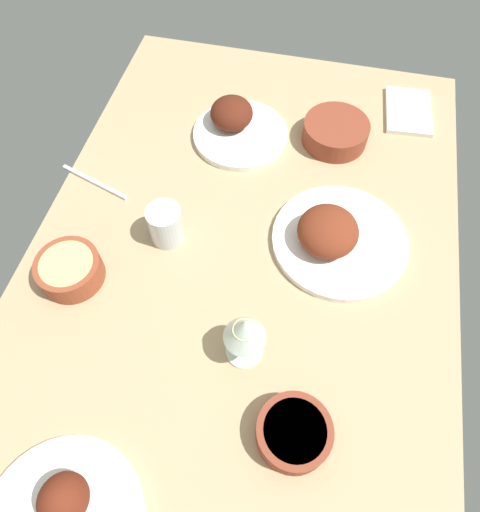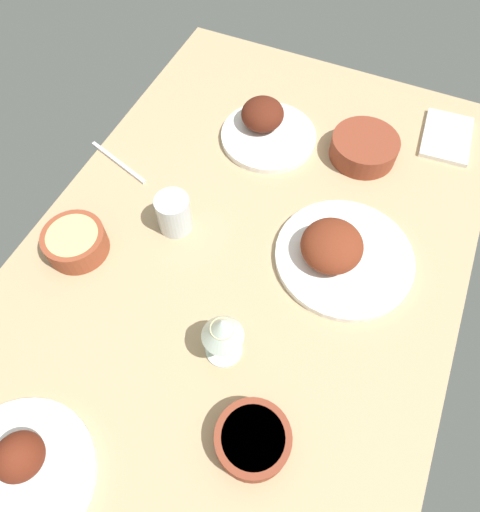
{
  "view_description": "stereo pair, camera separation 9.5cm",
  "coord_description": "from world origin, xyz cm",
  "px_view_note": "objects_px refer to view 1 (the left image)",
  "views": [
    {
      "loc": [
        47.96,
        10.9,
        87.5
      ],
      "look_at": [
        0.0,
        0.0,
        6.0
      ],
      "focal_mm": 32.33,
      "sensor_mm": 36.0,
      "label": 1
    },
    {
      "loc": [
        44.96,
        19.92,
        87.5
      ],
      "look_at": [
        0.0,
        0.0,
        6.0
      ],
      "focal_mm": 32.33,
      "sensor_mm": 36.0,
      "label": 2
    }
  ],
  "objects_px": {
    "plate_near_viewer": "(236,124)",
    "wine_glass": "(245,331)",
    "water_tumbler": "(166,225)",
    "folded_napkin": "(408,111)",
    "bowl_sauce": "(294,432)",
    "plate_center_main": "(334,236)",
    "bowl_pasta": "(335,132)",
    "bowl_potatoes": "(70,269)",
    "fork_loose": "(94,182)"
  },
  "relations": [
    {
      "from": "plate_center_main",
      "to": "wine_glass",
      "type": "relative_size",
      "value": 2.07
    },
    {
      "from": "wine_glass",
      "to": "folded_napkin",
      "type": "bearing_deg",
      "value": 159.15
    },
    {
      "from": "bowl_pasta",
      "to": "folded_napkin",
      "type": "distance_m",
      "value": 0.23
    },
    {
      "from": "wine_glass",
      "to": "folded_napkin",
      "type": "relative_size",
      "value": 0.83
    },
    {
      "from": "bowl_sauce",
      "to": "water_tumbler",
      "type": "distance_m",
      "value": 0.48
    },
    {
      "from": "bowl_potatoes",
      "to": "bowl_sauce",
      "type": "distance_m",
      "value": 0.53
    },
    {
      "from": "fork_loose",
      "to": "water_tumbler",
      "type": "bearing_deg",
      "value": 171.73
    },
    {
      "from": "plate_near_viewer",
      "to": "bowl_potatoes",
      "type": "distance_m",
      "value": 0.53
    },
    {
      "from": "water_tumbler",
      "to": "fork_loose",
      "type": "bearing_deg",
      "value": -116.22
    },
    {
      "from": "wine_glass",
      "to": "water_tumbler",
      "type": "relative_size",
      "value": 1.58
    },
    {
      "from": "plate_near_viewer",
      "to": "wine_glass",
      "type": "xyz_separation_m",
      "value": [
        0.56,
        0.14,
        0.07
      ]
    },
    {
      "from": "water_tumbler",
      "to": "plate_center_main",
      "type": "bearing_deg",
      "value": 99.81
    },
    {
      "from": "plate_center_main",
      "to": "bowl_sauce",
      "type": "distance_m",
      "value": 0.41
    },
    {
      "from": "plate_near_viewer",
      "to": "bowl_pasta",
      "type": "relative_size",
      "value": 1.48
    },
    {
      "from": "plate_near_viewer",
      "to": "plate_center_main",
      "type": "xyz_separation_m",
      "value": [
        0.28,
        0.28,
        0.0
      ]
    },
    {
      "from": "water_tumbler",
      "to": "folded_napkin",
      "type": "distance_m",
      "value": 0.71
    },
    {
      "from": "bowl_potatoes",
      "to": "fork_loose",
      "type": "xyz_separation_m",
      "value": [
        -0.24,
        -0.05,
        -0.03
      ]
    },
    {
      "from": "plate_near_viewer",
      "to": "bowl_sauce",
      "type": "bearing_deg",
      "value": 20.58
    },
    {
      "from": "water_tumbler",
      "to": "bowl_potatoes",
      "type": "bearing_deg",
      "value": -49.07
    },
    {
      "from": "folded_napkin",
      "to": "fork_loose",
      "type": "height_order",
      "value": "folded_napkin"
    },
    {
      "from": "folded_napkin",
      "to": "fork_loose",
      "type": "relative_size",
      "value": 0.9
    },
    {
      "from": "bowl_pasta",
      "to": "water_tumbler",
      "type": "height_order",
      "value": "water_tumbler"
    },
    {
      "from": "bowl_sauce",
      "to": "wine_glass",
      "type": "xyz_separation_m",
      "value": [
        -0.13,
        -0.11,
        0.07
      ]
    },
    {
      "from": "plate_center_main",
      "to": "wine_glass",
      "type": "height_order",
      "value": "wine_glass"
    },
    {
      "from": "bowl_pasta",
      "to": "folded_napkin",
      "type": "bearing_deg",
      "value": 128.55
    },
    {
      "from": "plate_near_viewer",
      "to": "water_tumbler",
      "type": "distance_m",
      "value": 0.35
    },
    {
      "from": "plate_near_viewer",
      "to": "bowl_potatoes",
      "type": "xyz_separation_m",
      "value": [
        0.48,
        -0.23,
        0.0
      ]
    },
    {
      "from": "plate_near_viewer",
      "to": "bowl_pasta",
      "type": "distance_m",
      "value": 0.24
    },
    {
      "from": "bowl_sauce",
      "to": "water_tumbler",
      "type": "bearing_deg",
      "value": -136.27
    },
    {
      "from": "bowl_sauce",
      "to": "folded_napkin",
      "type": "xyz_separation_m",
      "value": [
        -0.85,
        0.16,
        -0.02
      ]
    },
    {
      "from": "plate_center_main",
      "to": "fork_loose",
      "type": "bearing_deg",
      "value": -94.54
    },
    {
      "from": "water_tumbler",
      "to": "folded_napkin",
      "type": "relative_size",
      "value": 0.53
    },
    {
      "from": "wine_glass",
      "to": "plate_near_viewer",
      "type": "bearing_deg",
      "value": -165.48
    },
    {
      "from": "bowl_sauce",
      "to": "plate_near_viewer",
      "type": "bearing_deg",
      "value": -159.42
    },
    {
      "from": "plate_center_main",
      "to": "water_tumbler",
      "type": "relative_size",
      "value": 3.27
    },
    {
      "from": "plate_near_viewer",
      "to": "fork_loose",
      "type": "distance_m",
      "value": 0.37
    },
    {
      "from": "plate_near_viewer",
      "to": "water_tumbler",
      "type": "height_order",
      "value": "water_tumbler"
    },
    {
      "from": "bowl_sauce",
      "to": "folded_napkin",
      "type": "height_order",
      "value": "bowl_sauce"
    },
    {
      "from": "water_tumbler",
      "to": "plate_near_viewer",
      "type": "bearing_deg",
      "value": 167.87
    },
    {
      "from": "plate_near_viewer",
      "to": "bowl_sauce",
      "type": "relative_size",
      "value": 1.84
    },
    {
      "from": "plate_near_viewer",
      "to": "wine_glass",
      "type": "distance_m",
      "value": 0.58
    },
    {
      "from": "plate_near_viewer",
      "to": "water_tumbler",
      "type": "bearing_deg",
      "value": -12.13
    },
    {
      "from": "water_tumbler",
      "to": "wine_glass",
      "type": "bearing_deg",
      "value": 45.04
    },
    {
      "from": "bowl_pasta",
      "to": "bowl_potatoes",
      "type": "bearing_deg",
      "value": -43.27
    },
    {
      "from": "plate_near_viewer",
      "to": "bowl_pasta",
      "type": "height_order",
      "value": "plate_near_viewer"
    },
    {
      "from": "bowl_pasta",
      "to": "bowl_sauce",
      "type": "xyz_separation_m",
      "value": [
        0.71,
        0.01,
        -0.0
      ]
    },
    {
      "from": "bowl_pasta",
      "to": "bowl_potatoes",
      "type": "height_order",
      "value": "bowl_potatoes"
    },
    {
      "from": "bowl_sauce",
      "to": "fork_loose",
      "type": "height_order",
      "value": "bowl_sauce"
    },
    {
      "from": "plate_near_viewer",
      "to": "bowl_potatoes",
      "type": "bearing_deg",
      "value": -25.96
    },
    {
      "from": "plate_center_main",
      "to": "bowl_pasta",
      "type": "distance_m",
      "value": 0.31
    }
  ]
}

